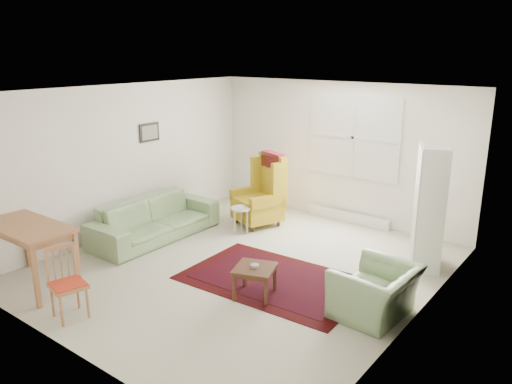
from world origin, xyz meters
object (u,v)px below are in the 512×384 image
Objects in this scene: stool at (241,220)px; desk at (30,255)px; sofa at (155,212)px; coffee_table at (255,281)px; desk_chair at (68,284)px; armchair at (376,287)px; cabinet at (430,207)px; wingback_chair at (257,190)px.

desk reaches higher than stool.
sofa reaches higher than coffee_table.
desk_chair is (1.13, -0.17, -0.00)m from desk.
stool is 3.37m from desk.
coffee_table is at bearing -67.18° from armchair.
cabinet reaches higher than desk_chair.
sofa is at bearing -87.95° from armchair.
desk_chair is (-2.81, -2.20, 0.06)m from armchair.
stool is 3.41m from desk_chair.
stool is (-1.58, 1.67, 0.03)m from coffee_table.
desk_chair is at bearing -154.26° from sofa.
coffee_table is 1.07× the size of stool.
sofa is 1.66× the size of desk.
stool is (0.03, -0.50, -0.41)m from wingback_chair.
wingback_chair reaches higher than coffee_table.
wingback_chair reaches higher than armchair.
sofa is at bearing 166.31° from coffee_table.
sofa is 4.30m from cabinet.
desk_chair is at bearing -67.31° from wingback_chair.
coffee_table is at bearing -104.35° from sofa.
sofa reaches higher than desk_chair.
stool is 0.34× the size of desk.
coffee_table is 2.30m from stool.
cabinet reaches higher than wingback_chair.
desk is at bearing -179.60° from sofa.
wingback_chair is 0.65m from stool.
coffee_table is (1.61, -2.17, -0.44)m from wingback_chair.
desk is at bearing -148.39° from coffee_table.
coffee_table is 2.23m from desk_chair.
desk_chair is at bearing -8.67° from desk.
cabinet is at bearing -175.13° from armchair.
cabinet is at bearing 44.14° from desk.
armchair is 3.57m from desk_chair.
cabinet is (2.97, 0.57, 0.66)m from stool.
armchair is at bearing -21.80° from stool.
armchair reaches higher than stool.
desk_chair is (0.18, -3.40, 0.20)m from stool.
wingback_chair is 2.79× the size of stool.
armchair is at bearing -92.81° from sofa.
cabinet is at bearing 58.22° from coffee_table.
desk_chair is at bearing -129.02° from coffee_table.
coffee_table is at bearing -145.04° from cabinet.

